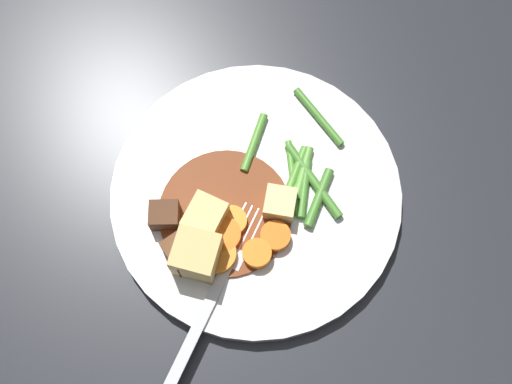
{
  "coord_description": "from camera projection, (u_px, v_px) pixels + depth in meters",
  "views": [
    {
      "loc": [
        0.07,
        0.18,
        0.55
      ],
      "look_at": [
        0.0,
        0.0,
        0.02
      ],
      "focal_mm": 44.06,
      "sensor_mm": 36.0,
      "label": 1
    }
  ],
  "objects": [
    {
      "name": "green_bean_1",
      "position": [
        294.0,
        176.0,
        0.57
      ],
      "size": [
        0.05,
        0.05,
        0.01
      ],
      "primitive_type": "cylinder",
      "rotation": [
        0.0,
        1.57,
        0.83
      ],
      "color": "#599E38",
      "rests_on": "dinner_plate"
    },
    {
      "name": "green_bean_7",
      "position": [
        302.0,
        171.0,
        0.57
      ],
      "size": [
        0.04,
        0.05,
        0.01
      ],
      "primitive_type": "cylinder",
      "rotation": [
        0.0,
        1.57,
        0.93
      ],
      "color": "#66AD42",
      "rests_on": "dinner_plate"
    },
    {
      "name": "carrot_slice_1",
      "position": [
        232.0,
        221.0,
        0.56
      ],
      "size": [
        0.04,
        0.04,
        0.01
      ],
      "primitive_type": "cylinder",
      "rotation": [
        0.0,
        0.0,
        2.31
      ],
      "color": "orange",
      "rests_on": "dinner_plate"
    },
    {
      "name": "green_bean_3",
      "position": [
        319.0,
        198.0,
        0.56
      ],
      "size": [
        0.05,
        0.05,
        0.01
      ],
      "primitive_type": "cylinder",
      "rotation": [
        0.0,
        1.57,
        0.82
      ],
      "color": "#4C8E33",
      "rests_on": "dinner_plate"
    },
    {
      "name": "carrot_slice_2",
      "position": [
        278.0,
        235.0,
        0.55
      ],
      "size": [
        0.03,
        0.03,
        0.01
      ],
      "primitive_type": "cylinder",
      "rotation": [
        0.0,
        0.0,
        5.96
      ],
      "color": "orange",
      "rests_on": "dinner_plate"
    },
    {
      "name": "green_bean_2",
      "position": [
        294.0,
        180.0,
        0.57
      ],
      "size": [
        0.03,
        0.07,
        0.01
      ],
      "primitive_type": "cylinder",
      "rotation": [
        0.0,
        1.57,
        1.29
      ],
      "color": "#599E38",
      "rests_on": "dinner_plate"
    },
    {
      "name": "ground_plane",
      "position": [
        256.0,
        198.0,
        0.58
      ],
      "size": [
        3.0,
        3.0,
        0.0
      ],
      "primitive_type": "plane",
      "color": "#26282D"
    },
    {
      "name": "carrot_slice_3",
      "position": [
        223.0,
        235.0,
        0.55
      ],
      "size": [
        0.05,
        0.05,
        0.01
      ],
      "primitive_type": "cylinder",
      "rotation": [
        0.0,
        0.0,
        2.46
      ],
      "color": "orange",
      "rests_on": "dinner_plate"
    },
    {
      "name": "potato_chunk_1",
      "position": [
        205.0,
        218.0,
        0.55
      ],
      "size": [
        0.05,
        0.05,
        0.03
      ],
      "primitive_type": "cube",
      "rotation": [
        0.0,
        0.0,
        2.32
      ],
      "color": "#E5CC7A",
      "rests_on": "dinner_plate"
    },
    {
      "name": "potato_chunk_2",
      "position": [
        197.0,
        255.0,
        0.53
      ],
      "size": [
        0.05,
        0.05,
        0.04
      ],
      "primitive_type": "cube",
      "rotation": [
        0.0,
        0.0,
        4.07
      ],
      "color": "#DBBC6B",
      "rests_on": "dinner_plate"
    },
    {
      "name": "green_bean_0",
      "position": [
        319.0,
        117.0,
        0.59
      ],
      "size": [
        0.02,
        0.07,
        0.01
      ],
      "primitive_type": "cylinder",
      "rotation": [
        0.0,
        1.57,
        1.82
      ],
      "color": "#4C8E33",
      "rests_on": "dinner_plate"
    },
    {
      "name": "stew_sauce",
      "position": [
        225.0,
        212.0,
        0.56
      ],
      "size": [
        0.12,
        0.12,
        0.0
      ],
      "primitive_type": "cylinder",
      "color": "brown",
      "rests_on": "dinner_plate"
    },
    {
      "name": "green_bean_4",
      "position": [
        254.0,
        143.0,
        0.58
      ],
      "size": [
        0.04,
        0.05,
        0.01
      ],
      "primitive_type": "cylinder",
      "rotation": [
        0.0,
        1.57,
        0.88
      ],
      "color": "#599E38",
      "rests_on": "dinner_plate"
    },
    {
      "name": "green_bean_5",
      "position": [
        313.0,
        181.0,
        0.57
      ],
      "size": [
        0.02,
        0.08,
        0.01
      ],
      "primitive_type": "cylinder",
      "rotation": [
        0.0,
        1.57,
        1.76
      ],
      "color": "#4C8E33",
      "rests_on": "dinner_plate"
    },
    {
      "name": "meat_chunk_0",
      "position": [
        164.0,
        215.0,
        0.55
      ],
      "size": [
        0.03,
        0.03,
        0.02
      ],
      "primitive_type": "cube",
      "rotation": [
        0.0,
        0.0,
        2.78
      ],
      "color": "#56331E",
      "rests_on": "dinner_plate"
    },
    {
      "name": "meat_chunk_1",
      "position": [
        181.0,
        253.0,
        0.54
      ],
      "size": [
        0.03,
        0.03,
        0.02
      ],
      "primitive_type": "cube",
      "rotation": [
        0.0,
        0.0,
        4.95
      ],
      "color": "brown",
      "rests_on": "dinner_plate"
    },
    {
      "name": "carrot_slice_4",
      "position": [
        217.0,
        254.0,
        0.54
      ],
      "size": [
        0.04,
        0.04,
        0.01
      ],
      "primitive_type": "cylinder",
      "rotation": [
        0.0,
        0.0,
        6.14
      ],
      "color": "orange",
      "rests_on": "dinner_plate"
    },
    {
      "name": "potato_chunk_0",
      "position": [
        280.0,
        204.0,
        0.56
      ],
      "size": [
        0.04,
        0.04,
        0.02
      ],
      "primitive_type": "cube",
      "rotation": [
        0.0,
        0.0,
        2.59
      ],
      "color": "#EAD68C",
      "rests_on": "dinner_plate"
    },
    {
      "name": "green_bean_6",
      "position": [
        304.0,
        188.0,
        0.57
      ],
      "size": [
        0.04,
        0.05,
        0.01
      ],
      "primitive_type": "cylinder",
      "rotation": [
        0.0,
        1.57,
        1.06
      ],
      "color": "#4C8E33",
      "rests_on": "dinner_plate"
    },
    {
      "name": "carrot_slice_0",
      "position": [
        257.0,
        254.0,
        0.54
      ],
      "size": [
        0.03,
        0.03,
        0.01
      ],
      "primitive_type": "cylinder",
      "rotation": [
        0.0,
        0.0,
        3.43
      ],
      "color": "orange",
      "rests_on": "dinner_plate"
    },
    {
      "name": "dinner_plate",
      "position": [
        256.0,
        195.0,
        0.58
      ],
      "size": [
        0.27,
        0.27,
        0.02
      ],
      "primitive_type": "cylinder",
      "color": "white",
      "rests_on": "ground_plane"
    },
    {
      "name": "fork",
      "position": [
        216.0,
        289.0,
        0.54
      ],
      "size": [
        0.14,
        0.13,
        0.0
      ],
      "color": "silver",
      "rests_on": "dinner_plate"
    }
  ]
}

